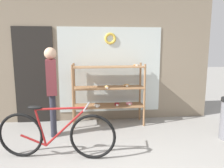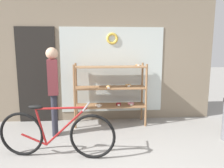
{
  "view_description": "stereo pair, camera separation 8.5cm",
  "coord_description": "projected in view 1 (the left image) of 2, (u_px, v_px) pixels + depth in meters",
  "views": [
    {
      "loc": [
        -0.27,
        -2.12,
        1.68
      ],
      "look_at": [
        0.07,
        1.1,
        1.12
      ],
      "focal_mm": 35.0,
      "sensor_mm": 36.0,
      "label": 1
    },
    {
      "loc": [
        -0.19,
        -2.13,
        1.68
      ],
      "look_at": [
        0.07,
        1.1,
        1.12
      ],
      "focal_mm": 35.0,
      "sensor_mm": 36.0,
      "label": 2
    }
  ],
  "objects": [
    {
      "name": "storefront_facade",
      "position": [
        99.0,
        44.0,
        4.84
      ],
      "size": [
        5.03,
        0.13,
        3.58
      ],
      "color": "gray",
      "rests_on": "ground_plane"
    },
    {
      "name": "bicycle",
      "position": [
        56.0,
        134.0,
        3.28
      ],
      "size": [
        1.79,
        0.47,
        0.83
      ],
      "rotation": [
        0.0,
        0.0,
        -0.16
      ],
      "color": "black",
      "rests_on": "ground_plane"
    },
    {
      "name": "display_case",
      "position": [
        109.0,
        89.0,
        4.67
      ],
      "size": [
        1.52,
        0.44,
        1.32
      ],
      "color": "#8E6642",
      "rests_on": "ground_plane"
    },
    {
      "name": "pedestrian",
      "position": [
        52.0,
        85.0,
        4.01
      ],
      "size": [
        0.22,
        0.34,
        1.66
      ],
      "rotation": [
        0.0,
        0.0,
        -1.42
      ],
      "color": "#282833",
      "rests_on": "ground_plane"
    }
  ]
}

